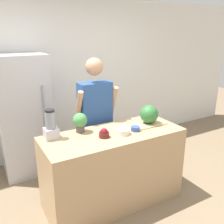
{
  "coord_description": "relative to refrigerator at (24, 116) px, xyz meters",
  "views": [
    {
      "loc": [
        -1.36,
        -2.0,
        2.07
      ],
      "look_at": [
        0.0,
        0.38,
        1.18
      ],
      "focal_mm": 40.0,
      "sensor_mm": 36.0,
      "label": 1
    }
  ],
  "objects": [
    {
      "name": "wall_back",
      "position": [
        0.76,
        0.36,
        0.41
      ],
      "size": [
        8.0,
        0.06,
        2.6
      ],
      "color": "white",
      "rests_on": "ground_plane"
    },
    {
      "name": "potted_plant",
      "position": [
        0.43,
        -1.09,
        0.18
      ],
      "size": [
        0.17,
        0.17,
        0.23
      ],
      "color": "#514C47",
      "rests_on": "counter_island"
    },
    {
      "name": "bowl_cream",
      "position": [
        0.84,
        -1.39,
        0.09
      ],
      "size": [
        0.15,
        0.15,
        0.11
      ],
      "color": "beige",
      "rests_on": "counter_island"
    },
    {
      "name": "watermelon",
      "position": [
        1.31,
        -1.27,
        0.18
      ],
      "size": [
        0.23,
        0.23,
        0.23
      ],
      "color": "#2D6B33",
      "rests_on": "cutting_board"
    },
    {
      "name": "bowl_cherries",
      "position": [
        0.61,
        -1.36,
        0.09
      ],
      "size": [
        0.12,
        0.12,
        0.11
      ],
      "color": "#511E19",
      "rests_on": "counter_island"
    },
    {
      "name": "blender",
      "position": [
        0.08,
        -1.1,
        0.19
      ],
      "size": [
        0.15,
        0.15,
        0.34
      ],
      "color": "#B7B7BC",
      "rests_on": "counter_island"
    },
    {
      "name": "refrigerator",
      "position": [
        0.0,
        0.0,
        0.0
      ],
      "size": [
        0.72,
        0.65,
        1.78
      ],
      "color": "#B7B7BC",
      "rests_on": "ground_plane"
    },
    {
      "name": "ground_plane",
      "position": [
        0.76,
        -1.65,
        -0.89
      ],
      "size": [
        14.0,
        14.0,
        0.0
      ],
      "primitive_type": "plane",
      "color": "#7F6B51"
    },
    {
      "name": "counter_island",
      "position": [
        0.76,
        -1.31,
        -0.42
      ],
      "size": [
        1.68,
        0.68,
        0.93
      ],
      "color": "tan",
      "rests_on": "ground_plane"
    },
    {
      "name": "bowl_small_blue",
      "position": [
        1.02,
        -1.38,
        0.07
      ],
      "size": [
        0.11,
        0.11,
        0.05
      ],
      "color": "#334C9E",
      "rests_on": "counter_island"
    },
    {
      "name": "person",
      "position": [
        0.79,
        -0.76,
        0.02
      ],
      "size": [
        0.57,
        0.27,
        1.76
      ],
      "color": "#4C608C",
      "rests_on": "ground_plane"
    },
    {
      "name": "cutting_board",
      "position": [
        1.31,
        -1.27,
        0.05
      ],
      "size": [
        0.42,
        0.28,
        0.01
      ],
      "color": "tan",
      "rests_on": "counter_island"
    }
  ]
}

